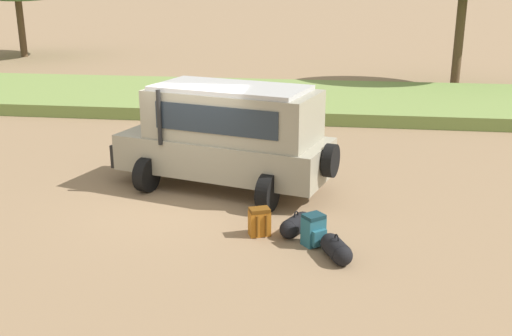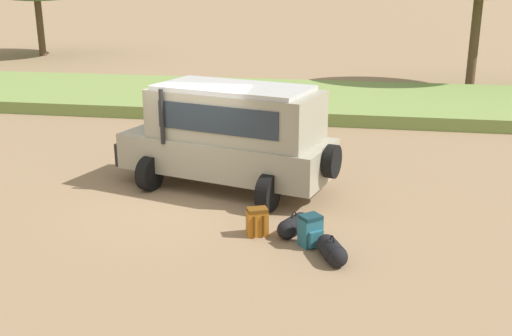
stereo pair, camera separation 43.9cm
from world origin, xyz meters
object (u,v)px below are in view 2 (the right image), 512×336
object	(u,v)px
backpack_beside_front_wheel	(257,222)
safari_vehicle	(230,134)
duffel_bag_soft_canvas	(294,225)
duffel_bag_low_black_case	(332,250)
backpack_cluster_center	(311,231)

from	to	relation	value
backpack_beside_front_wheel	safari_vehicle	bearing A→B (deg)	112.55
safari_vehicle	duffel_bag_soft_canvas	world-z (taller)	safari_vehicle
safari_vehicle	backpack_beside_front_wheel	distance (m)	3.03
safari_vehicle	duffel_bag_low_black_case	size ratio (longest dim) A/B	6.44
safari_vehicle	backpack_beside_front_wheel	size ratio (longest dim) A/B	9.82
safari_vehicle	duffel_bag_soft_canvas	xyz separation A→B (m)	(1.79, -2.47, -1.11)
duffel_bag_low_black_case	duffel_bag_soft_canvas	size ratio (longest dim) A/B	1.01
backpack_cluster_center	backpack_beside_front_wheel	bearing A→B (deg)	163.74
backpack_beside_front_wheel	duffel_bag_low_black_case	bearing A→B (deg)	-29.50
backpack_cluster_center	duffel_bag_low_black_case	size ratio (longest dim) A/B	0.71
duffel_bag_low_black_case	duffel_bag_soft_canvas	world-z (taller)	duffel_bag_low_black_case
safari_vehicle	backpack_beside_front_wheel	world-z (taller)	safari_vehicle
backpack_beside_front_wheel	backpack_cluster_center	bearing A→B (deg)	-16.26
backpack_cluster_center	duffel_bag_low_black_case	bearing A→B (deg)	-51.46
backpack_cluster_center	duffel_bag_soft_canvas	world-z (taller)	backpack_cluster_center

